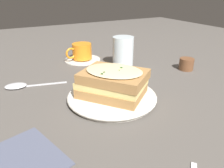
% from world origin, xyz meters
% --- Properties ---
extents(ground_plane, '(2.40, 2.40, 0.00)m').
position_xyz_m(ground_plane, '(0.00, 0.00, 0.00)').
color(ground_plane, '#514C47').
extents(dinner_plate, '(0.23, 0.23, 0.01)m').
position_xyz_m(dinner_plate, '(-0.02, -0.03, 0.01)').
color(dinner_plate, silver).
rests_on(dinner_plate, ground_plane).
extents(sandwich, '(0.19, 0.19, 0.07)m').
position_xyz_m(sandwich, '(-0.02, -0.03, 0.05)').
color(sandwich, '#A37542').
rests_on(sandwich, dinner_plate).
extents(teacup_with_saucer, '(0.14, 0.14, 0.07)m').
position_xyz_m(teacup_with_saucer, '(0.32, -0.08, 0.03)').
color(teacup_with_saucer, silver).
rests_on(teacup_with_saucer, ground_plane).
extents(water_glass, '(0.07, 0.07, 0.11)m').
position_xyz_m(water_glass, '(0.18, -0.18, 0.05)').
color(water_glass, silver).
rests_on(water_glass, ground_plane).
extents(spoon, '(0.07, 0.17, 0.01)m').
position_xyz_m(spoon, '(0.17, 0.17, 0.00)').
color(spoon, silver).
rests_on(spoon, ground_plane).
extents(napkin, '(0.17, 0.15, 0.00)m').
position_xyz_m(napkin, '(-0.14, 0.21, 0.00)').
color(napkin, '#4C5166').
rests_on(napkin, ground_plane).
extents(condiment_pot, '(0.05, 0.05, 0.04)m').
position_xyz_m(condiment_pot, '(0.05, -0.35, 0.02)').
color(condiment_pot, brown).
rests_on(condiment_pot, ground_plane).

